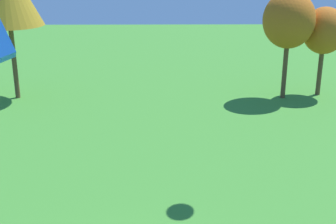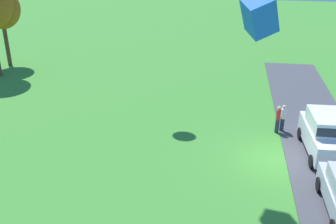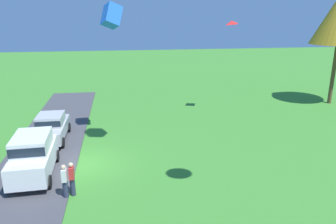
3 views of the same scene
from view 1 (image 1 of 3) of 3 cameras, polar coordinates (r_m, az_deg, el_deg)
tree_left_of_center at (r=36.48m, az=14.52°, el=10.77°), size 3.87×3.87×8.17m
tree_far_left at (r=38.23m, az=18.51°, el=9.34°), size 3.28×3.28×6.92m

